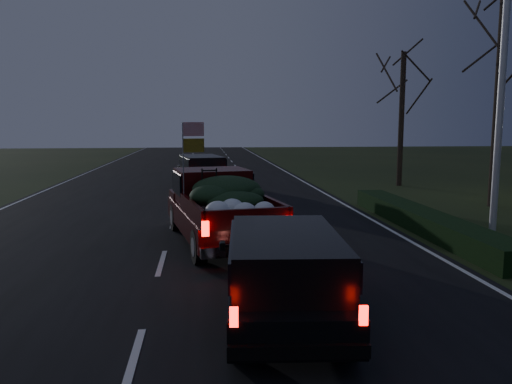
{
  "coord_description": "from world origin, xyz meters",
  "views": [
    {
      "loc": [
        0.99,
        -11.61,
        3.26
      ],
      "look_at": [
        2.54,
        2.73,
        1.3
      ],
      "focal_mm": 35.0,
      "sensor_mm": 36.0,
      "label": 1
    }
  ],
  "objects_px": {
    "light_pole": "(504,45)",
    "lead_suv": "(202,168)",
    "pickup_truck": "(220,203)",
    "rear_suv": "(285,267)"
  },
  "relations": [
    {
      "from": "rear_suv",
      "to": "light_pole",
      "type": "bearing_deg",
      "value": 43.18
    },
    {
      "from": "pickup_truck",
      "to": "rear_suv",
      "type": "bearing_deg",
      "value": -92.27
    },
    {
      "from": "light_pole",
      "to": "pickup_truck",
      "type": "bearing_deg",
      "value": 179.71
    },
    {
      "from": "light_pole",
      "to": "lead_suv",
      "type": "bearing_deg",
      "value": 124.22
    },
    {
      "from": "pickup_truck",
      "to": "light_pole",
      "type": "bearing_deg",
      "value": -10.95
    },
    {
      "from": "light_pole",
      "to": "lead_suv",
      "type": "xyz_separation_m",
      "value": [
        -8.54,
        12.56,
        -4.47
      ]
    },
    {
      "from": "lead_suv",
      "to": "rear_suv",
      "type": "distance_m",
      "value": 18.38
    },
    {
      "from": "light_pole",
      "to": "pickup_truck",
      "type": "distance_m",
      "value": 9.16
    },
    {
      "from": "pickup_truck",
      "to": "lead_suv",
      "type": "height_order",
      "value": "pickup_truck"
    },
    {
      "from": "rear_suv",
      "to": "pickup_truck",
      "type": "bearing_deg",
      "value": 102.8
    }
  ]
}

